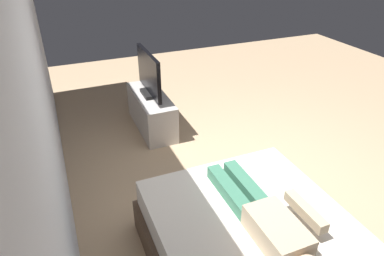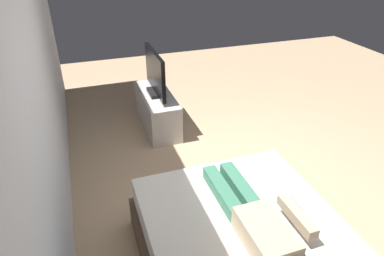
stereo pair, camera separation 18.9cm
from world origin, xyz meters
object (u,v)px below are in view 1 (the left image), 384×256
Objects in this scene: remote at (299,199)px; tv_stand at (151,112)px; person at (268,220)px; tv at (149,75)px.

tv_stand is (2.51, 0.49, -0.30)m from remote.
tv is at bearing 1.93° from person.
remote is at bearing -69.53° from person.
tv_stand is 1.25× the size of tv.
person reaches higher than remote.
tv is (2.66, 0.09, 0.16)m from person.
remote is 0.14× the size of tv_stand.
tv reaches higher than person.
remote is at bearing -168.86° from tv.
tv is (-0.00, 0.00, 0.53)m from tv_stand.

